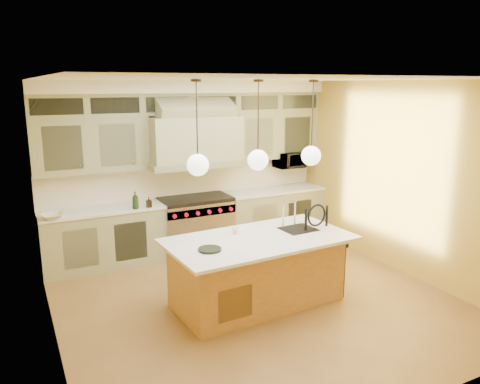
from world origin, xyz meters
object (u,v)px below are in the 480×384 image
range (196,224)px  microwave (289,160)px  counter_stool (323,245)px  kitchen_island (257,269)px

range → microwave: size_ratio=2.21×
counter_stool → microwave: size_ratio=2.33×
counter_stool → microwave: microwave is taller
kitchen_island → counter_stool: bearing=-14.4°
range → kitchen_island: bearing=-90.4°
range → counter_stool: bearing=-69.6°
kitchen_island → range: bearing=86.6°
microwave → range: bearing=-176.9°
range → counter_stool: 2.58m
range → kitchen_island: size_ratio=0.49×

